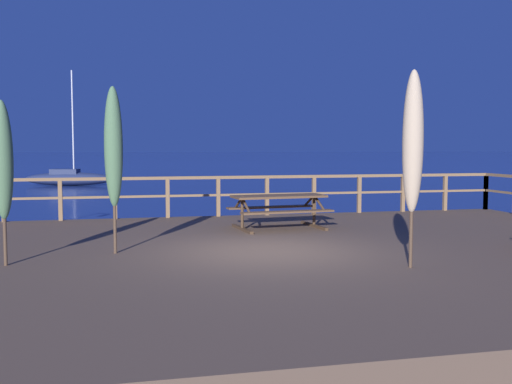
# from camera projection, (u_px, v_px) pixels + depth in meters

# --- Properties ---
(ground_plane) EXTENTS (600.00, 600.00, 0.00)m
(ground_plane) POSITION_uv_depth(u_px,v_px,m) (266.00, 291.00, 10.69)
(ground_plane) COLOR navy
(wooden_deck) EXTENTS (16.49, 11.12, 0.74)m
(wooden_deck) POSITION_uv_depth(u_px,v_px,m) (266.00, 271.00, 10.66)
(wooden_deck) COLOR brown
(wooden_deck) RESTS_ON ground
(railing_waterside_far) EXTENTS (16.29, 0.10, 1.09)m
(railing_waterside_far) POSITION_uv_depth(u_px,v_px,m) (218.00, 189.00, 15.84)
(railing_waterside_far) COLOR brown
(railing_waterside_far) RESTS_ON wooden_deck
(picnic_table_mid_centre) EXTENTS (2.25, 1.60, 0.78)m
(picnic_table_mid_centre) POSITION_uv_depth(u_px,v_px,m) (279.00, 204.00, 13.51)
(picnic_table_mid_centre) COLOR brown
(picnic_table_mid_centre) RESTS_ON wooden_deck
(patio_umbrella_tall_mid_right) EXTENTS (0.32, 0.32, 2.59)m
(patio_umbrella_tall_mid_right) POSITION_uv_depth(u_px,v_px,m) (3.00, 161.00, 9.19)
(patio_umbrella_tall_mid_right) COLOR #4C3828
(patio_umbrella_tall_mid_right) RESTS_ON wooden_deck
(patio_umbrella_short_mid) EXTENTS (0.32, 0.32, 3.04)m
(patio_umbrella_short_mid) POSITION_uv_depth(u_px,v_px,m) (413.00, 143.00, 9.01)
(patio_umbrella_short_mid) COLOR #4C3828
(patio_umbrella_short_mid) RESTS_ON wooden_deck
(patio_umbrella_short_front) EXTENTS (0.32, 0.32, 2.92)m
(patio_umbrella_short_front) POSITION_uv_depth(u_px,v_px,m) (113.00, 148.00, 10.25)
(patio_umbrella_short_front) COLOR #4C3828
(patio_umbrella_short_front) RESTS_ON wooden_deck
(sailboat_distant) EXTENTS (6.22, 2.85, 7.72)m
(sailboat_distant) POSITION_uv_depth(u_px,v_px,m) (69.00, 178.00, 39.94)
(sailboat_distant) COLOR navy
(sailboat_distant) RESTS_ON ground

